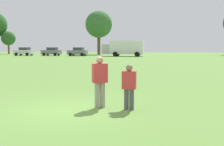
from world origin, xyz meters
name	(u,v)px	position (x,y,z in m)	size (l,w,h in m)	color
ground_plane	(68,110)	(0.00, 0.00, 0.00)	(175.17, 175.17, 0.00)	#608C3D
player_thrower	(100,79)	(0.96, 0.51, 0.97)	(0.56, 0.48, 1.73)	gray
player_defender	(129,85)	(1.97, 0.38, 0.83)	(0.45, 0.27, 1.49)	#4C4C51
frisbee	(124,73)	(1.75, 0.65, 1.17)	(0.27, 0.27, 0.09)	white
traffic_cone	(101,83)	(0.01, 4.84, 0.23)	(0.32, 0.32, 0.48)	#D8590C
parked_car_near_left	(24,51)	(-27.37, 47.93, 0.92)	(4.22, 2.26, 1.82)	silver
parked_car_mid_left	(51,51)	(-21.26, 48.75, 0.92)	(4.22, 2.26, 1.82)	slate
parked_car_center	(78,52)	(-15.14, 48.46, 0.92)	(4.22, 2.26, 1.82)	slate
box_truck	(124,48)	(-5.05, 47.98, 1.75)	(8.53, 3.09, 3.18)	white
tree_west_maple	(8,38)	(-37.56, 58.69, 4.13)	(3.70, 3.70, 6.01)	brown
tree_center_elm	(99,24)	(-13.01, 59.12, 7.46)	(6.68, 6.68, 10.85)	brown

